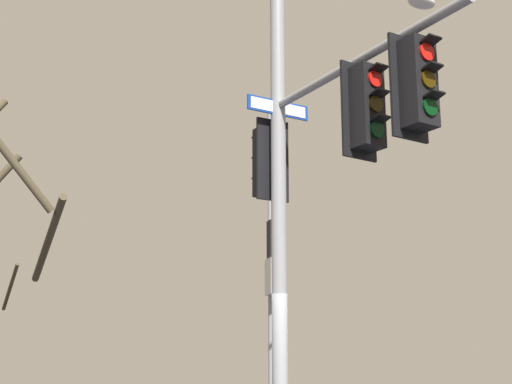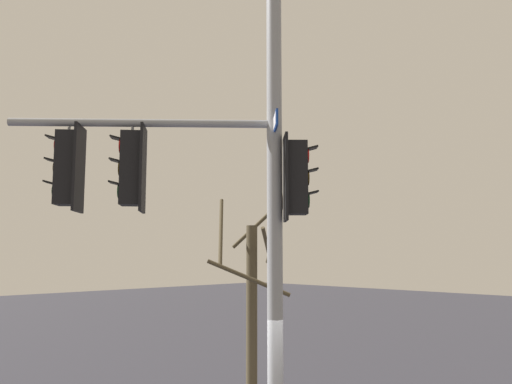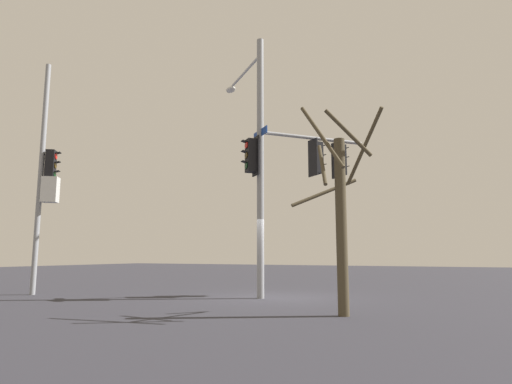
% 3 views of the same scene
% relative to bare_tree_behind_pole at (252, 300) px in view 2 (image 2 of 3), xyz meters
% --- Properties ---
extents(main_signal_pole_assembly, '(3.53, 5.42, 8.68)m').
position_rel_bare_tree_behind_pole_xyz_m(main_signal_pole_assembly, '(3.49, 2.93, 2.41)').
color(main_signal_pole_assembly, gray).
rests_on(main_signal_pole_assembly, ground).
extents(bare_tree_behind_pole, '(2.16, 2.36, 4.93)m').
position_rel_bare_tree_behind_pole_xyz_m(bare_tree_behind_pole, '(0.00, 0.00, 0.00)').
color(bare_tree_behind_pole, '#4B412E').
rests_on(bare_tree_behind_pole, ground).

